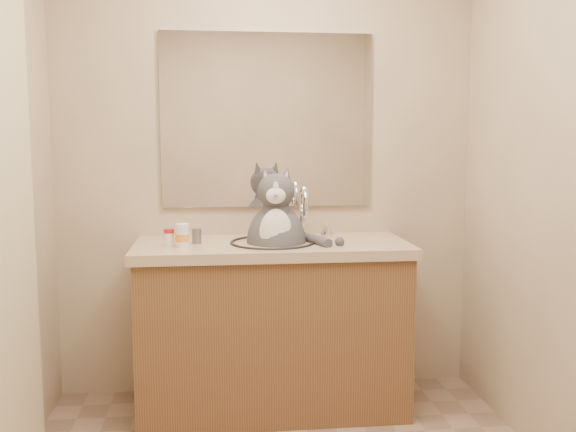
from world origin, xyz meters
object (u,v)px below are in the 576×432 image
object	(u,v)px
pill_bottle_orange	(182,236)
cat	(277,237)
grey_canister	(197,236)
pill_bottle_redcap	(169,238)

from	to	relation	value
pill_bottle_orange	cat	bearing A→B (deg)	9.52
pill_bottle_orange	grey_canister	size ratio (longest dim) A/B	1.52
cat	pill_bottle_orange	world-z (taller)	cat
pill_bottle_redcap	grey_canister	world-z (taller)	pill_bottle_redcap
pill_bottle_orange	grey_canister	xyz separation A→B (m)	(0.07, 0.09, -0.02)
cat	grey_canister	bearing A→B (deg)	-176.50
pill_bottle_redcap	pill_bottle_orange	world-z (taller)	pill_bottle_orange
cat	pill_bottle_orange	bearing A→B (deg)	-164.31
pill_bottle_redcap	pill_bottle_orange	xyz separation A→B (m)	(0.06, -0.03, 0.01)
pill_bottle_redcap	grey_canister	size ratio (longest dim) A/B	1.14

